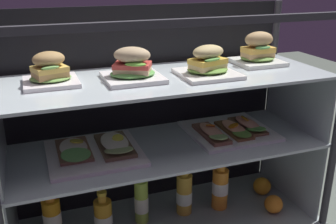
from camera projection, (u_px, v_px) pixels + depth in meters
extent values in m
cylinder|color=#333338|center=(270.00, 97.00, 1.90)|extent=(0.03, 0.03, 0.91)
cube|color=#333338|center=(194.00, 22.00, 1.15)|extent=(1.23, 0.02, 0.02)
cube|color=black|center=(149.00, 107.00, 1.71)|extent=(1.20, 0.01, 0.88)
cube|color=silver|center=(12.00, 216.00, 1.39)|extent=(0.01, 0.42, 0.35)
cube|color=silver|center=(290.00, 163.00, 1.78)|extent=(0.01, 0.42, 0.35)
cube|color=silver|center=(168.00, 147.00, 1.53)|extent=(1.22, 0.44, 0.01)
cube|color=silver|center=(298.00, 97.00, 1.67)|extent=(0.01, 0.42, 0.27)
cube|color=silver|center=(168.00, 78.00, 1.43)|extent=(1.22, 0.44, 0.01)
cube|color=white|center=(51.00, 82.00, 1.33)|extent=(0.18, 0.18, 0.01)
ellipsoid|color=#70A14C|center=(51.00, 78.00, 1.33)|extent=(0.14, 0.12, 0.01)
cube|color=tan|center=(50.00, 74.00, 1.32)|extent=(0.12, 0.11, 0.02)
cube|color=#EAC156|center=(50.00, 69.00, 1.31)|extent=(0.13, 0.12, 0.02)
ellipsoid|color=#73AB53|center=(50.00, 68.00, 1.28)|extent=(0.07, 0.05, 0.02)
ellipsoid|color=#A17E49|center=(49.00, 59.00, 1.30)|extent=(0.13, 0.12, 0.05)
cube|color=white|center=(133.00, 78.00, 1.38)|extent=(0.20, 0.20, 0.02)
ellipsoid|color=#569B47|center=(133.00, 73.00, 1.37)|extent=(0.16, 0.14, 0.02)
cube|color=#D6B887|center=(133.00, 70.00, 1.37)|extent=(0.15, 0.13, 0.02)
cube|color=#BD3D35|center=(132.00, 65.00, 1.36)|extent=(0.15, 0.14, 0.02)
ellipsoid|color=#69B339|center=(135.00, 64.00, 1.33)|extent=(0.08, 0.06, 0.02)
ellipsoid|color=tan|center=(132.00, 55.00, 1.35)|extent=(0.16, 0.14, 0.06)
cube|color=white|center=(207.00, 74.00, 1.43)|extent=(0.21, 0.21, 0.01)
ellipsoid|color=#689B3B|center=(208.00, 69.00, 1.43)|extent=(0.15, 0.13, 0.02)
cube|color=#E4CB83|center=(208.00, 66.00, 1.42)|extent=(0.14, 0.11, 0.02)
cube|color=gold|center=(208.00, 61.00, 1.42)|extent=(0.15, 0.12, 0.02)
ellipsoid|color=#67AF4B|center=(212.00, 60.00, 1.38)|extent=(0.08, 0.05, 0.02)
ellipsoid|color=tan|center=(208.00, 52.00, 1.41)|extent=(0.15, 0.12, 0.05)
cube|color=white|center=(257.00, 62.00, 1.61)|extent=(0.18, 0.18, 0.02)
ellipsoid|color=#679541|center=(257.00, 58.00, 1.61)|extent=(0.14, 0.12, 0.02)
cube|color=tan|center=(258.00, 55.00, 1.60)|extent=(0.12, 0.08, 0.02)
cube|color=#F1BA4C|center=(258.00, 50.00, 1.59)|extent=(0.13, 0.08, 0.02)
ellipsoid|color=#4E954A|center=(263.00, 48.00, 1.56)|extent=(0.07, 0.03, 0.02)
ellipsoid|color=tan|center=(259.00, 39.00, 1.58)|extent=(0.13, 0.08, 0.06)
cube|color=white|center=(94.00, 153.00, 1.44)|extent=(0.34, 0.32, 0.02)
cube|color=brown|center=(74.00, 150.00, 1.43)|extent=(0.12, 0.21, 0.01)
ellipsoid|color=#61A752|center=(76.00, 154.00, 1.37)|extent=(0.13, 0.13, 0.02)
ellipsoid|color=silver|center=(73.00, 147.00, 1.43)|extent=(0.10, 0.17, 0.01)
cylinder|color=yellow|center=(77.00, 141.00, 1.45)|extent=(0.07, 0.07, 0.02)
cube|color=brown|center=(115.00, 145.00, 1.47)|extent=(0.12, 0.23, 0.01)
ellipsoid|color=#A3B973|center=(119.00, 150.00, 1.40)|extent=(0.11, 0.12, 0.04)
ellipsoid|color=#EFE4CD|center=(114.00, 141.00, 1.46)|extent=(0.10, 0.18, 0.02)
cylinder|color=yellow|center=(118.00, 138.00, 1.46)|extent=(0.05, 0.05, 0.01)
cube|color=white|center=(229.00, 131.00, 1.64)|extent=(0.34, 0.32, 0.01)
cube|color=brown|center=(211.00, 134.00, 1.58)|extent=(0.08, 0.22, 0.01)
ellipsoid|color=#9CC66F|center=(219.00, 137.00, 1.52)|extent=(0.09, 0.12, 0.04)
ellipsoid|color=#E5A182|center=(211.00, 130.00, 1.57)|extent=(0.07, 0.17, 0.01)
cylinder|color=orange|center=(210.00, 126.00, 1.59)|extent=(0.05, 0.05, 0.02)
cube|color=brown|center=(234.00, 130.00, 1.62)|extent=(0.08, 0.21, 0.01)
ellipsoid|color=#588C34|center=(242.00, 133.00, 1.56)|extent=(0.08, 0.11, 0.02)
ellipsoid|color=#F2A682|center=(234.00, 127.00, 1.61)|extent=(0.07, 0.17, 0.02)
cylinder|color=orange|center=(233.00, 126.00, 1.59)|extent=(0.06, 0.06, 0.02)
cube|color=brown|center=(247.00, 126.00, 1.66)|extent=(0.08, 0.21, 0.01)
ellipsoid|color=#539640|center=(255.00, 129.00, 1.60)|extent=(0.08, 0.11, 0.04)
ellipsoid|color=#E29780|center=(248.00, 123.00, 1.65)|extent=(0.07, 0.17, 0.02)
cylinder|color=orange|center=(246.00, 119.00, 1.66)|extent=(0.04, 0.05, 0.03)
cylinder|color=orange|center=(52.00, 219.00, 1.52)|extent=(0.07, 0.07, 0.17)
cylinder|color=#F2E7CE|center=(52.00, 218.00, 1.52)|extent=(0.07, 0.07, 0.05)
cylinder|color=orange|center=(50.00, 196.00, 1.49)|extent=(0.04, 0.04, 0.04)
cylinder|color=silver|center=(49.00, 190.00, 1.48)|extent=(0.04, 0.04, 0.01)
cylinder|color=gold|center=(103.00, 217.00, 1.56)|extent=(0.07, 0.07, 0.15)
cylinder|color=white|center=(103.00, 218.00, 1.56)|extent=(0.07, 0.07, 0.04)
cylinder|color=gold|center=(102.00, 198.00, 1.53)|extent=(0.03, 0.03, 0.03)
cylinder|color=gold|center=(102.00, 193.00, 1.52)|extent=(0.04, 0.04, 0.01)
cylinder|color=#ADD447|center=(141.00, 201.00, 1.62)|extent=(0.06, 0.06, 0.19)
cylinder|color=#EBEECE|center=(141.00, 204.00, 1.63)|extent=(0.06, 0.06, 0.07)
cylinder|color=#AFD250|center=(141.00, 178.00, 1.59)|extent=(0.03, 0.03, 0.03)
cylinder|color=#2B6AB1|center=(141.00, 173.00, 1.58)|extent=(0.04, 0.04, 0.01)
cylinder|color=gold|center=(184.00, 194.00, 1.68)|extent=(0.07, 0.07, 0.18)
cylinder|color=silver|center=(184.00, 197.00, 1.69)|extent=(0.07, 0.07, 0.06)
cylinder|color=gold|center=(185.00, 171.00, 1.65)|extent=(0.04, 0.04, 0.04)
cylinder|color=teal|center=(185.00, 165.00, 1.64)|extent=(0.04, 0.04, 0.01)
cylinder|color=orange|center=(220.00, 189.00, 1.72)|extent=(0.07, 0.07, 0.18)
cylinder|color=silver|center=(220.00, 187.00, 1.72)|extent=(0.07, 0.07, 0.06)
cylinder|color=orange|center=(221.00, 166.00, 1.68)|extent=(0.04, 0.04, 0.04)
cylinder|color=black|center=(222.00, 160.00, 1.67)|extent=(0.04, 0.04, 0.01)
sphere|color=orange|center=(262.00, 186.00, 1.84)|extent=(0.08, 0.08, 0.08)
sphere|color=orange|center=(274.00, 204.00, 1.70)|extent=(0.08, 0.08, 0.08)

